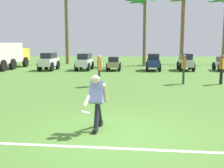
% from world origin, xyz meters
% --- Properties ---
extents(ground_plane, '(80.00, 80.00, 0.00)m').
position_xyz_m(ground_plane, '(0.00, 0.00, 0.00)').
color(ground_plane, '#4A772E').
extents(field_line_paint, '(23.73, 2.33, 0.01)m').
position_xyz_m(field_line_paint, '(0.00, -1.00, 0.00)').
color(field_line_paint, white).
rests_on(field_line_paint, ground_plane).
extents(frisbee_thrower, '(0.56, 1.09, 1.41)m').
position_xyz_m(frisbee_thrower, '(-0.46, 0.24, 0.79)').
color(frisbee_thrower, '#23232D').
rests_on(frisbee_thrower, ground_plane).
extents(frisbee_in_flight, '(0.39, 0.39, 0.08)m').
position_xyz_m(frisbee_in_flight, '(-0.73, -0.22, 0.57)').
color(frisbee_in_flight, white).
extents(teammate_near_sideline, '(0.26, 0.50, 1.56)m').
position_xyz_m(teammate_near_sideline, '(3.52, 8.38, 0.94)').
color(teammate_near_sideline, '#33333D').
rests_on(teammate_near_sideline, ground_plane).
extents(teammate_midfield, '(0.21, 0.49, 1.56)m').
position_xyz_m(teammate_midfield, '(-0.91, 7.51, 0.94)').
color(teammate_midfield, '#33333D').
rests_on(teammate_midfield, ground_plane).
extents(teammate_deep, '(0.36, 0.44, 1.56)m').
position_xyz_m(teammate_deep, '(5.51, 8.36, 0.94)').
color(teammate_deep, black).
rests_on(teammate_deep, ground_plane).
extents(parked_car_slot_a, '(1.35, 2.42, 1.40)m').
position_xyz_m(parked_car_slot_a, '(-5.55, 15.84, 0.74)').
color(parked_car_slot_a, silver).
rests_on(parked_car_slot_a, ground_plane).
extents(parked_car_slot_b, '(1.34, 2.47, 1.34)m').
position_xyz_m(parked_car_slot_b, '(-2.70, 16.10, 0.72)').
color(parked_car_slot_b, silver).
rests_on(parked_car_slot_b, ground_plane).
extents(parked_car_slot_c, '(1.17, 2.24, 1.10)m').
position_xyz_m(parked_car_slot_c, '(-0.33, 15.85, 0.56)').
color(parked_car_slot_c, '#998466').
rests_on(parked_car_slot_c, ground_plane).
extents(parked_car_slot_d, '(1.33, 2.47, 1.34)m').
position_xyz_m(parked_car_slot_d, '(2.81, 15.83, 0.72)').
color(parked_car_slot_d, navy).
rests_on(parked_car_slot_d, ground_plane).
extents(parked_car_slot_e, '(1.33, 2.47, 1.34)m').
position_xyz_m(parked_car_slot_e, '(5.42, 16.02, 0.72)').
color(parked_car_slot_e, '#B7BABF').
rests_on(parked_car_slot_e, ground_plane).
extents(parked_car_slot_f, '(1.18, 2.24, 1.10)m').
position_xyz_m(parked_car_slot_f, '(8.28, 15.76, 0.56)').
color(parked_car_slot_f, silver).
rests_on(parked_car_slot_f, ground_plane).
extents(box_truck, '(1.79, 5.98, 2.20)m').
position_xyz_m(box_truck, '(-9.24, 17.04, 1.23)').
color(box_truck, yellow).
rests_on(box_truck, ground_plane).
extents(palm_tree_far_left, '(2.83, 3.13, 7.22)m').
position_xyz_m(palm_tree_far_left, '(-5.40, 23.20, 4.08)').
color(palm_tree_far_left, brown).
rests_on(palm_tree_far_left, ground_plane).
extents(palm_tree_left_of_centre, '(3.37, 3.61, 6.44)m').
position_xyz_m(palm_tree_left_of_centre, '(2.44, 20.09, 4.11)').
color(palm_tree_left_of_centre, brown).
rests_on(palm_tree_left_of_centre, ground_plane).
extents(palm_tree_right_of_centre, '(3.24, 2.87, 6.94)m').
position_xyz_m(palm_tree_right_of_centre, '(6.68, 23.28, 3.86)').
color(palm_tree_right_of_centre, brown).
rests_on(palm_tree_right_of_centre, ground_plane).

